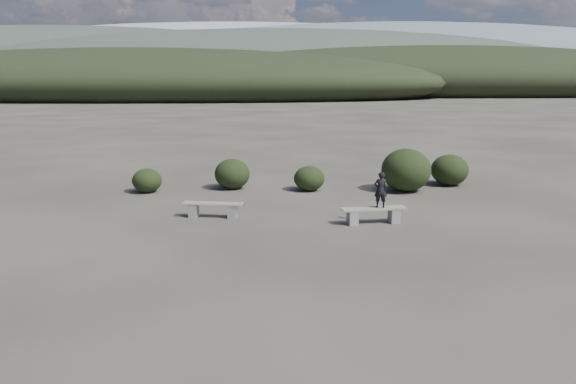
{
  "coord_description": "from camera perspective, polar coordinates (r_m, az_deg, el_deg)",
  "views": [
    {
      "loc": [
        0.16,
        -10.15,
        3.93
      ],
      "look_at": [
        0.41,
        3.5,
        1.1
      ],
      "focal_mm": 35.0,
      "sensor_mm": 36.0,
      "label": 1
    }
  ],
  "objects": [
    {
      "name": "shrub_d",
      "position": [
        19.79,
        11.9,
        2.2
      ],
      "size": [
        1.7,
        1.7,
        1.49
      ],
      "primitive_type": "ellipsoid",
      "color": "black",
      "rests_on": "ground"
    },
    {
      "name": "ground",
      "position": [
        10.89,
        -1.87,
        -9.46
      ],
      "size": [
        1200.0,
        1200.0,
        0.0
      ],
      "primitive_type": "plane",
      "color": "#312D26",
      "rests_on": "ground"
    },
    {
      "name": "bench_left",
      "position": [
        15.99,
        -7.64,
        -1.67
      ],
      "size": [
        1.72,
        0.57,
        0.42
      ],
      "rotation": [
        0.0,
        0.0,
        -0.13
      ],
      "color": "slate",
      "rests_on": "ground"
    },
    {
      "name": "shrub_b",
      "position": [
        19.93,
        -5.69,
        1.85
      ],
      "size": [
        1.25,
        1.25,
        1.07
      ],
      "primitive_type": "ellipsoid",
      "color": "black",
      "rests_on": "ground"
    },
    {
      "name": "seated_person",
      "position": [
        15.28,
        9.38,
        0.23
      ],
      "size": [
        0.37,
        0.25,
        0.98
      ],
      "primitive_type": "imported",
      "rotation": [
        0.0,
        0.0,
        3.19
      ],
      "color": "black",
      "rests_on": "bench_right"
    },
    {
      "name": "bench_right",
      "position": [
        15.36,
        8.68,
        -2.21
      ],
      "size": [
        1.81,
        0.66,
        0.44
      ],
      "rotation": [
        0.0,
        0.0,
        0.17
      ],
      "color": "slate",
      "rests_on": "ground"
    },
    {
      "name": "shrub_a",
      "position": [
        19.84,
        -14.14,
        1.14
      ],
      "size": [
        1.01,
        1.01,
        0.82
      ],
      "primitive_type": "ellipsoid",
      "color": "black",
      "rests_on": "ground"
    },
    {
      "name": "mountain_ridges",
      "position": [
        349.36,
        -2.36,
        12.84
      ],
      "size": [
        500.0,
        400.0,
        56.0
      ],
      "color": "black",
      "rests_on": "ground"
    },
    {
      "name": "shrub_c",
      "position": [
        19.54,
        2.17,
        1.39
      ],
      "size": [
        1.08,
        1.08,
        0.86
      ],
      "primitive_type": "ellipsoid",
      "color": "black",
      "rests_on": "ground"
    },
    {
      "name": "shrub_e",
      "position": [
        21.31,
        16.1,
        2.16
      ],
      "size": [
        1.36,
        1.36,
        1.13
      ],
      "primitive_type": "ellipsoid",
      "color": "black",
      "rests_on": "ground"
    }
  ]
}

